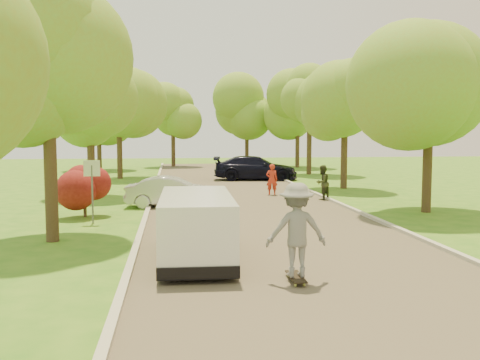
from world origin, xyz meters
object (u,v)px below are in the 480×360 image
silver_sedan (172,192)px  skateboarder (296,230)px  minivan (196,226)px  dark_sedan (255,168)px  person_olive (322,183)px  longboard (296,277)px  street_sign (92,178)px  person_striped (272,180)px

silver_sedan → skateboarder: 11.99m
minivan → skateboarder: (1.99, -2.14, 0.26)m
dark_sedan → person_olive: (1.50, -10.50, 0.02)m
longboard → skateboarder: 1.00m
silver_sedan → street_sign: bearing=148.1°
street_sign → skateboarder: bearing=-56.4°
longboard → dark_sedan: bearing=-95.9°
person_olive → person_striped: bearing=-85.7°
silver_sedan → person_olive: 7.04m
minivan → skateboarder: skateboarder is taller
longboard → skateboarder: size_ratio=0.51×
silver_sedan → skateboarder: size_ratio=1.96×
minivan → person_olive: minivan is taller
dark_sedan → skateboarder: (-2.81, -23.67, 0.32)m
dark_sedan → minivan: bearing=174.5°
longboard → person_striped: bearing=-97.8°
street_sign → minivan: size_ratio=0.50×
person_olive → dark_sedan: bearing=-120.5°
person_striped → dark_sedan: bearing=-84.3°
person_striped → longboard: bearing=90.3°
street_sign → longboard: size_ratio=2.15×
dark_sedan → person_olive: person_olive is taller
person_olive → street_sign: bearing=-10.2°
minivan → longboard: (1.99, -2.14, -0.75)m
skateboarder → person_striped: (2.34, 15.29, -0.33)m
minivan → person_striped: size_ratio=2.82×
skateboarder → person_olive: size_ratio=1.22×
longboard → skateboarder: skateboarder is taller
street_sign → longboard: 9.68m
person_olive → skateboarder: bearing=33.3°
silver_sedan → person_olive: size_ratio=2.40×
person_striped → person_olive: size_ratio=0.97×
minivan → street_sign: bearing=120.9°
skateboarder → silver_sedan: bearing=-76.7°
silver_sedan → longboard: 12.00m
minivan → skateboarder: bearing=-45.8°
dark_sedan → person_olive: size_ratio=3.37×
street_sign → person_striped: bearing=43.8°
skateboarder → person_olive: (4.31, 13.17, -0.31)m
minivan → dark_sedan: size_ratio=0.81×
longboard → person_striped: 15.49m
silver_sedan → minivan: bearing=-172.4°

